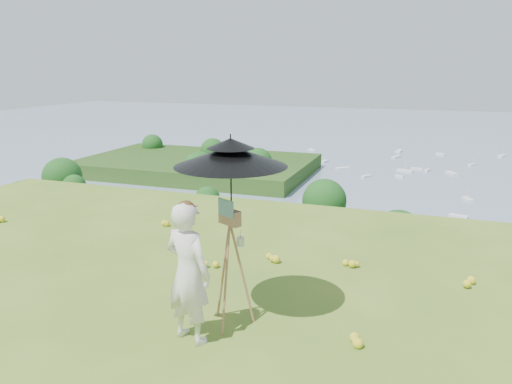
% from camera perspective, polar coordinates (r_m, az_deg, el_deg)
% --- Properties ---
extents(ground, '(14.00, 14.00, 0.00)m').
position_cam_1_polar(ground, '(6.85, -22.26, -15.11)').
color(ground, '#497321').
rests_on(ground, ground).
extents(shoreline_tier, '(170.00, 28.00, 8.00)m').
position_cam_1_polar(shoreline_tier, '(88.61, 15.18, -12.63)').
color(shoreline_tier, slate).
rests_on(shoreline_tier, bay_water).
extents(bay_water, '(700.00, 700.00, 0.00)m').
position_cam_1_polar(bay_water, '(247.20, 18.46, 4.80)').
color(bay_water, slate).
rests_on(bay_water, ground).
extents(peninsula, '(90.00, 60.00, 12.00)m').
position_cam_1_polar(peninsula, '(180.84, -6.74, 3.82)').
color(peninsula, '#17320D').
rests_on(peninsula, bay_water).
extents(slope_trees, '(110.00, 50.00, 6.00)m').
position_cam_1_polar(slope_trees, '(43.56, 12.46, -10.91)').
color(slope_trees, '#164815').
rests_on(slope_trees, forest_slope).
extents(harbor_town, '(110.00, 22.00, 5.00)m').
position_cam_1_polar(harbor_town, '(85.93, 15.46, -8.75)').
color(harbor_town, white).
rests_on(harbor_town, shoreline_tier).
extents(moored_boats, '(140.00, 140.00, 0.70)m').
position_cam_1_polar(moored_boats, '(170.22, 13.49, 1.28)').
color(moored_boats, silver).
rests_on(moored_boats, bay_water).
extents(wildflowers, '(10.00, 10.50, 0.12)m').
position_cam_1_polar(wildflowers, '(6.99, -20.92, -13.83)').
color(wildflowers, gold).
rests_on(wildflowers, ground).
extents(painter, '(0.72, 0.57, 1.74)m').
position_cam_1_polar(painter, '(6.00, -7.77, -9.14)').
color(painter, silver).
rests_on(painter, ground).
extents(field_easel, '(0.86, 0.86, 1.67)m').
position_cam_1_polar(field_easel, '(6.32, -2.94, -8.12)').
color(field_easel, '#9A6A40').
rests_on(field_easel, ground).
extents(sun_umbrella, '(1.83, 1.83, 1.08)m').
position_cam_1_polar(sun_umbrella, '(6.01, -2.88, 1.54)').
color(sun_umbrella, black).
rests_on(sun_umbrella, field_easel).
extents(painter_cap, '(0.29, 0.32, 0.10)m').
position_cam_1_polar(painter_cap, '(5.73, -8.04, -1.58)').
color(painter_cap, '#BD686F').
rests_on(painter_cap, painter).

